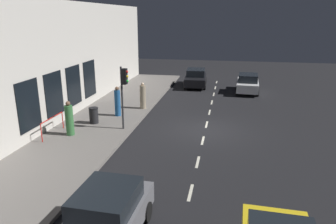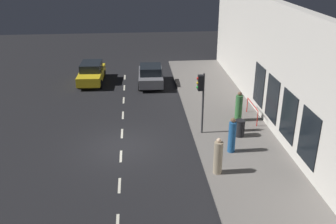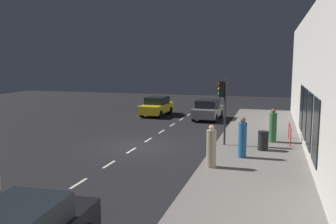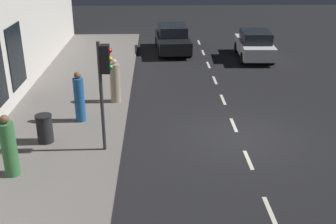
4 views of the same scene
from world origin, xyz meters
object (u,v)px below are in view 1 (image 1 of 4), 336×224
Objects in this scene: parked_car_3 at (196,78)px; pedestrian_2 at (69,120)px; parked_car_0 at (248,83)px; pedestrian_0 at (143,97)px; parked_car_1 at (106,217)px; trash_bin at (94,115)px; pedestrian_1 at (118,102)px; traffic_light at (124,84)px.

pedestrian_2 is (5.13, 14.15, 0.21)m from parked_car_3.
parked_car_0 is 2.24× the size of pedestrian_0.
pedestrian_2 reaches higher than parked_car_0.
pedestrian_2 is at bearing 66.86° from parked_car_3.
pedestrian_0 reaches higher than parked_car_1.
parked_car_0 is at bearing -131.45° from trash_bin.
parked_car_3 is (-0.21, -21.53, 0.00)m from parked_car_1.
pedestrian_0 is (7.26, 6.89, 0.19)m from parked_car_0.
pedestrian_1 reaches higher than pedestrian_2.
pedestrian_0 is 1.89× the size of trash_bin.
traffic_light is at bearing -89.15° from pedestrian_1.
pedestrian_2 is at bearing -137.65° from pedestrian_1.
pedestrian_0 reaches higher than parked_car_0.
parked_car_1 is 2.10× the size of pedestrian_2.
pedestrian_0 is at bearing 31.72° from pedestrian_1.
parked_car_1 is 0.90× the size of parked_car_3.
traffic_light is at bearing 164.45° from trash_bin.
pedestrian_2 is (1.33, 3.73, -0.03)m from pedestrian_1.
pedestrian_1 is at bearing -70.37° from parked_car_1.
pedestrian_1 reaches higher than trash_bin.
traffic_light is 13.32m from parked_car_0.
traffic_light is 0.90× the size of parked_car_1.
pedestrian_1 is at bearing -61.19° from traffic_light.
pedestrian_1 is at bearing -117.70° from trash_bin.
pedestrian_2 is at bearing -54.56° from parked_car_1.
traffic_light reaches higher than trash_bin.
traffic_light is 3.43m from pedestrian_2.
parked_car_0 is at bearing 153.63° from pedestrian_0.
parked_car_3 is 12.99m from trash_bin.
traffic_light is 4.55m from pedestrian_0.
trash_bin is at bearing -145.67° from pedestrian_1.
parked_car_1 is 13.25m from pedestrian_0.
trash_bin is at bearing 65.65° from parked_car_3.
pedestrian_1 is (3.60, -11.10, 0.24)m from parked_car_1.
pedestrian_1 reaches higher than parked_car_0.
parked_car_0 is 15.85m from pedestrian_2.
trash_bin is (0.89, 1.69, -0.40)m from pedestrian_1.
pedestrian_0 is 0.96× the size of pedestrian_1.
parked_car_0 is 10.00m from pedestrian_0.
parked_car_1 is at bearing -100.79° from parked_car_0.
pedestrian_1 reaches higher than pedestrian_0.
parked_car_1 is 11.67m from pedestrian_1.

